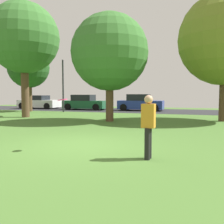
{
  "coord_description": "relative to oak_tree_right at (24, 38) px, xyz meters",
  "views": [
    {
      "loc": [
        3.39,
        -6.94,
        1.64
      ],
      "look_at": [
        0.0,
        3.41,
        0.81
      ],
      "focal_mm": 39.78,
      "sensor_mm": 36.0,
      "label": 1
    }
  ],
  "objects": [
    {
      "name": "street_lamp_post",
      "position": [
        0.17,
        4.9,
        -3.06
      ],
      "size": [
        0.14,
        0.14,
        4.5
      ],
      "primitive_type": "cylinder",
      "color": "#2D2D33",
      "rests_on": "ground_plane"
    },
    {
      "name": "oak_tree_right",
      "position": [
        0.0,
        0.0,
        0.0
      ],
      "size": [
        4.75,
        4.75,
        7.71
      ],
      "color": "brown",
      "rests_on": "ground_plane"
    },
    {
      "name": "road_strip",
      "position": [
        7.5,
        8.7,
        -5.3
      ],
      "size": [
        44.0,
        6.4,
        0.01
      ],
      "primitive_type": "cube",
      "color": "#28282B",
      "rests_on": "ground_plane"
    },
    {
      "name": "ground_plane",
      "position": [
        7.5,
        -7.3,
        -5.31
      ],
      "size": [
        44.0,
        44.0,
        0.0
      ],
      "primitive_type": "plane",
      "color": "#47702D"
    },
    {
      "name": "parked_car_blue",
      "position": [
        6.15,
        8.82,
        -4.61
      ],
      "size": [
        4.19,
        2.0,
        1.54
      ],
      "color": "#233893",
      "rests_on": "ground_plane"
    },
    {
      "name": "oak_tree_left",
      "position": [
        6.26,
        -0.56,
        -1.33
      ],
      "size": [
        4.45,
        4.45,
        6.21
      ],
      "color": "brown",
      "rests_on": "ground_plane"
    },
    {
      "name": "parked_car_green",
      "position": [
        0.62,
        8.43,
        -4.63
      ],
      "size": [
        4.24,
        2.04,
        1.49
      ],
      "color": "#195633",
      "rests_on": "ground_plane"
    },
    {
      "name": "oak_tree_center",
      "position": [
        -3.15,
        4.67,
        -1.39
      ],
      "size": [
        3.67,
        3.67,
        5.78
      ],
      "color": "brown",
      "rests_on": "ground_plane"
    },
    {
      "name": "frisbee_disc",
      "position": [
        7.36,
        -7.98,
        -3.85
      ],
      "size": [
        0.34,
        0.33,
        0.06
      ],
      "color": "#EA2D6B"
    },
    {
      "name": "person_catcher",
      "position": [
        9.85,
        -8.19,
        -4.44
      ],
      "size": [
        0.34,
        0.3,
        1.59
      ],
      "rotation": [
        0.0,
        0.0,
        3.06
      ],
      "color": "black",
      "rests_on": "ground_plane"
    },
    {
      "name": "parked_car_white",
      "position": [
        -4.9,
        8.66,
        -4.65
      ],
      "size": [
        4.39,
        2.08,
        1.41
      ],
      "color": "white",
      "rests_on": "ground_plane"
    }
  ]
}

